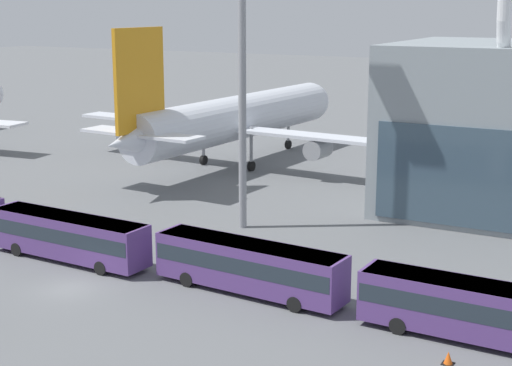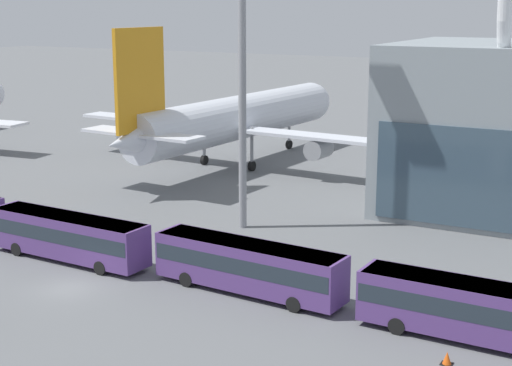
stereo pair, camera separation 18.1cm
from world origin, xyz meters
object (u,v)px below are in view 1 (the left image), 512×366
Objects in this scene: shuttle_bus_1 at (69,235)px; traffic_cone_0 at (448,358)px; shuttle_bus_2 at (249,264)px; shuttle_bus_3 at (478,308)px; airliner_at_gate_far at (230,119)px.

shuttle_bus_1 is 19.41× the size of traffic_cone_0.
shuttle_bus_2 is 14.73m from shuttle_bus_3.
shuttle_bus_3 reaches higher than traffic_cone_0.
shuttle_bus_1 is 1.00× the size of shuttle_bus_2.
traffic_cone_0 is at bearing -4.61° from shuttle_bus_1.
airliner_at_gate_far is at bearing 103.17° from shuttle_bus_1.
airliner_at_gate_far is 3.16× the size of shuttle_bus_3.
shuttle_bus_1 and shuttle_bus_2 have the same top height.
shuttle_bus_2 is (21.26, -34.19, -3.57)m from airliner_at_gate_far.
shuttle_bus_3 is at bearing 1.75° from shuttle_bus_2.
shuttle_bus_1 is at bearing 172.90° from traffic_cone_0.
shuttle_bus_1 is at bearing -178.43° from shuttle_bus_3.
airliner_at_gate_far is 52.35m from traffic_cone_0.
traffic_cone_0 is (35.37, -38.25, -5.19)m from airliner_at_gate_far.
traffic_cone_0 is (-0.62, -3.49, -1.63)m from shuttle_bus_3.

